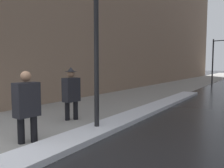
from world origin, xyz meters
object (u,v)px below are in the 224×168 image
at_px(lamp_post, 96,18).
at_px(traffic_light_near, 222,52).
at_px(pedestrian_in_fedora, 71,91).
at_px(pedestrian_in_glasses, 27,104).

relative_size(lamp_post, traffic_light_near, 1.21).
height_order(lamp_post, traffic_light_near, lamp_post).
xyz_separation_m(lamp_post, pedestrian_in_fedora, (-1.30, 0.44, -1.89)).
height_order(pedestrian_in_glasses, pedestrian_in_fedora, pedestrian_in_fedora).
relative_size(lamp_post, pedestrian_in_glasses, 3.01).
distance_m(lamp_post, traffic_light_near, 15.26).
height_order(lamp_post, pedestrian_in_fedora, lamp_post).
xyz_separation_m(traffic_light_near, pedestrian_in_fedora, (-2.14, -14.79, -1.87)).
relative_size(traffic_light_near, pedestrian_in_glasses, 2.50).
distance_m(traffic_light_near, pedestrian_in_fedora, 15.07).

